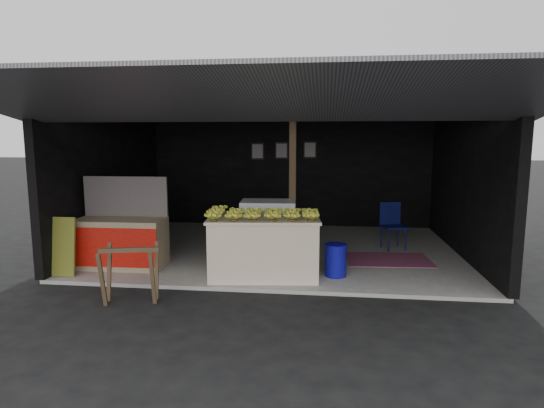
# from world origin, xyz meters

# --- Properties ---
(ground) EXTENTS (80.00, 80.00, 0.00)m
(ground) POSITION_xyz_m (0.00, 0.00, 0.00)
(ground) COLOR black
(ground) RESTS_ON ground
(concrete_slab) EXTENTS (7.00, 5.00, 0.06)m
(concrete_slab) POSITION_xyz_m (0.00, 2.50, 0.03)
(concrete_slab) COLOR gray
(concrete_slab) RESTS_ON ground
(shophouse) EXTENTS (7.40, 7.29, 3.02)m
(shophouse) POSITION_xyz_m (0.00, 2.82, 2.10)
(shophouse) COLOR black
(shophouse) RESTS_ON ground
(banana_table) EXTENTS (1.84, 1.24, 0.96)m
(banana_table) POSITION_xyz_m (-0.06, 0.68, 0.54)
(banana_table) COLOR beige
(banana_table) RESTS_ON concrete_slab
(banana_pile) EXTENTS (1.70, 1.13, 0.19)m
(banana_pile) POSITION_xyz_m (-0.06, 0.68, 1.12)
(banana_pile) COLOR yellow
(banana_pile) RESTS_ON banana_table
(white_crate) EXTENTS (1.01, 0.72, 1.08)m
(white_crate) POSITION_xyz_m (-0.12, 1.64, 0.60)
(white_crate) COLOR white
(white_crate) RESTS_ON concrete_slab
(neighbor_stall) EXTENTS (1.50, 0.71, 1.53)m
(neighbor_stall) POSITION_xyz_m (-2.55, 0.87, 0.52)
(neighbor_stall) COLOR #998466
(neighbor_stall) RESTS_ON concrete_slab
(green_signboard) EXTENTS (0.63, 0.18, 0.94)m
(green_signboard) POSITION_xyz_m (-3.37, 0.29, 0.53)
(green_signboard) COLOR black
(green_signboard) RESTS_ON concrete_slab
(sawhorse) EXTENTS (0.84, 0.83, 0.79)m
(sawhorse) POSITION_xyz_m (-1.72, -0.63, 0.50)
(sawhorse) COLOR brown
(sawhorse) RESTS_ON ground
(water_barrel) EXTENTS (0.33, 0.33, 0.49)m
(water_barrel) POSITION_xyz_m (1.08, 0.77, 0.31)
(water_barrel) COLOR #0C0C88
(water_barrel) RESTS_ON concrete_slab
(plastic_chair) EXTENTS (0.54, 0.54, 0.92)m
(plastic_chair) POSITION_xyz_m (2.22, 2.76, 0.60)
(plastic_chair) COLOR #0B0F3D
(plastic_chair) RESTS_ON concrete_slab
(magenta_rug) EXTENTS (1.56, 1.10, 0.01)m
(magenta_rug) POSITION_xyz_m (2.04, 1.86, 0.07)
(magenta_rug) COLOR maroon
(magenta_rug) RESTS_ON concrete_slab
(picture_frames) EXTENTS (1.62, 0.04, 0.46)m
(picture_frames) POSITION_xyz_m (-0.17, 4.89, 1.93)
(picture_frames) COLOR black
(picture_frames) RESTS_ON shophouse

